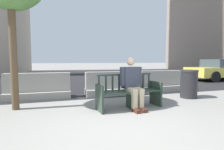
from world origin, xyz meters
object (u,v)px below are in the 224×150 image
Objects in this scene: jersey_barrier_left at (38,88)px; jersey_barrier_right at (162,83)px; trash_bin at (189,84)px; street_bench at (129,93)px; car_taxi_near at (221,70)px; seated_person at (132,82)px; jersey_barrier_centre at (113,85)px.

jersey_barrier_left and jersey_barrier_right have the same top height.
trash_bin is (4.76, -1.34, 0.13)m from jersey_barrier_left.
trash_bin reaches higher than jersey_barrier_right.
street_bench is 0.41× the size of car_taxi_near.
seated_person is 3.01m from jersey_barrier_right.
seated_person is at bearing -93.12° from jersey_barrier_centre.
street_bench is 0.86× the size of jersey_barrier_left.
jersey_barrier_centre is 0.48× the size of car_taxi_near.
street_bench is at bearing -39.08° from jersey_barrier_left.
car_taxi_near is at bearing 33.06° from trash_bin.
car_taxi_near is (5.90, 2.42, 0.33)m from jersey_barrier_right.
jersey_barrier_right is at bearing -157.72° from car_taxi_near.
street_bench is at bearing 139.08° from seated_person.
seated_person reaches higher than street_bench.
seated_person is 1.42× the size of trash_bin.
jersey_barrier_left is 4.65m from jersey_barrier_right.
car_taxi_near is 4.53× the size of trash_bin.
jersey_barrier_left is at bearing 140.92° from street_bench.
seated_person is 0.66× the size of jersey_barrier_right.
jersey_barrier_right is (4.65, 0.02, 0.00)m from jersey_barrier_left.
jersey_barrier_centre is at bearing -177.46° from jersey_barrier_right.
seated_person is 0.65× the size of jersey_barrier_centre.
jersey_barrier_left is at bearing 140.87° from seated_person.
jersey_barrier_centre is at bearing 150.71° from trash_bin.
street_bench is at bearing -152.04° from car_taxi_near.
jersey_barrier_left is at bearing 164.33° from trash_bin.
street_bench is 9.28m from car_taxi_near.
street_bench is 1.84m from jersey_barrier_centre.
car_taxi_near reaches higher than jersey_barrier_centre.
car_taxi_near is 6.91m from trash_bin.
street_bench is 1.86× the size of trash_bin.
trash_bin is (2.34, 0.63, -0.22)m from seated_person.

